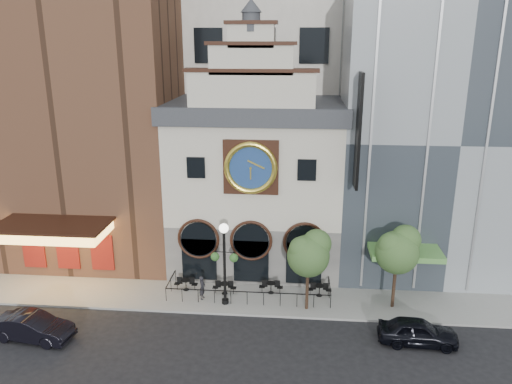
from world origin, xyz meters
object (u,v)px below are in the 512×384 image
object	(u,v)px
bistro_2	(271,287)
car_left	(33,327)
tree_right	(398,249)
tree_left	(309,253)
bistro_0	(186,284)
bistro_1	(224,287)
bistro_3	(319,289)
car_right	(418,332)
pedestrian	(202,288)
lamppost	(224,255)

from	to	relation	value
bistro_2	car_left	size ratio (longest dim) A/B	0.34
car_left	tree_right	distance (m)	22.01
tree_left	bistro_0	bearing A→B (deg)	168.28
car_left	tree_right	xyz separation A→B (m)	(21.10, 5.26, 3.35)
bistro_1	tree_left	xyz separation A→B (m)	(5.50, -1.41, 3.37)
bistro_3	tree_left	bearing A→B (deg)	-115.71
bistro_1	bistro_3	bearing A→B (deg)	2.39
car_right	bistro_1	bearing A→B (deg)	71.71
bistro_3	pedestrian	size ratio (longest dim) A/B	0.99
bistro_1	lamppost	world-z (taller)	lamppost
car_right	pedestrian	distance (m)	13.50
pedestrian	lamppost	bearing A→B (deg)	-98.60
bistro_2	pedestrian	world-z (taller)	pedestrian
tree_right	bistro_0	bearing A→B (deg)	175.92
bistro_3	tree_left	world-z (taller)	tree_left
bistro_2	car_right	world-z (taller)	car_right
bistro_2	tree_right	world-z (taller)	tree_right
car_left	pedestrian	size ratio (longest dim) A/B	2.93
bistro_1	tree_right	xyz separation A→B (m)	(10.95, -0.69, 3.50)
bistro_2	bistro_3	size ratio (longest dim) A/B	1.00
bistro_1	bistro_0	bearing A→B (deg)	173.96
bistro_2	tree_right	size ratio (longest dim) A/B	0.29
tree_right	tree_left	bearing A→B (deg)	-172.42
bistro_2	car_left	bearing A→B (deg)	-154.55
bistro_0	pedestrian	bearing A→B (deg)	-38.46
bistro_0	car_right	bearing A→B (deg)	-18.39
car_left	lamppost	world-z (taller)	lamppost
bistro_0	bistro_3	distance (m)	8.99
tree_left	tree_right	world-z (taller)	tree_right
lamppost	bistro_0	bearing A→B (deg)	155.58
pedestrian	bistro_0	bearing A→B (deg)	59.81
lamppost	tree_left	xyz separation A→B (m)	(5.27, -0.16, 0.44)
bistro_0	lamppost	distance (m)	4.41
bistro_1	car_right	bearing A→B (deg)	-21.04
bistro_2	tree_right	bearing A→B (deg)	-7.59
pedestrian	lamppost	world-z (taller)	lamppost
tree_left	pedestrian	bearing A→B (deg)	174.70
bistro_0	lamppost	xyz separation A→B (m)	(2.91, -1.54, 2.93)
tree_left	tree_right	bearing A→B (deg)	7.58
bistro_3	car_left	size ratio (longest dim) A/B	0.34
car_right	tree_right	size ratio (longest dim) A/B	0.81
car_right	bistro_3	bearing A→B (deg)	51.11
car_right	tree_right	bearing A→B (deg)	13.06
bistro_1	bistro_3	world-z (taller)	same
car_right	tree_left	xyz separation A→B (m)	(-6.14, 3.06, 3.23)
pedestrian	tree_right	xyz separation A→B (m)	(12.29, 0.09, 3.17)
car_left	bistro_3	bearing A→B (deg)	-61.72
bistro_3	lamppost	size ratio (longest dim) A/B	0.29
bistro_0	tree_right	size ratio (longest dim) A/B	0.29
bistro_0	tree_left	distance (m)	9.01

